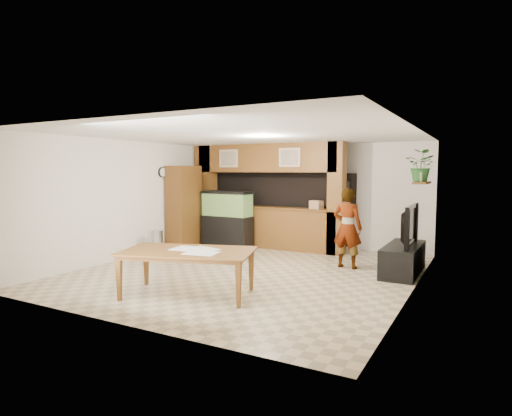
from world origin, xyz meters
The scene contains 22 objects.
floor centered at (0.00, 0.00, 0.00)m, with size 6.50×6.50×0.00m, color #CAB38C.
ceiling centered at (0.00, 0.00, 2.60)m, with size 6.50×6.50×0.00m, color white.
wall_back centered at (0.00, 3.25, 1.30)m, with size 6.00×6.00×0.00m, color silver.
wall_left centered at (-3.00, 0.00, 1.30)m, with size 6.50×6.50×0.00m, color silver.
wall_right centered at (3.00, 0.00, 1.30)m, with size 6.50×6.50×0.00m, color silver.
partition centered at (-0.95, 2.64, 1.31)m, with size 4.20×0.99×2.60m.
wall_clock centered at (-2.97, 1.00, 1.90)m, with size 0.05×0.25×0.25m.
wall_shelf centered at (2.85, 1.95, 1.70)m, with size 0.25×0.90×0.04m, color brown.
pantry_cabinet centered at (-2.70, 1.48, 1.03)m, with size 0.51×0.84×2.06m, color brown.
trash_can centered at (-2.55, 0.25, 0.30)m, with size 0.33×0.33×0.60m, color #B2B2B7.
aquarium centered at (-1.71, 1.95, 0.70)m, with size 1.29×0.48×1.43m.
tv_stand centered at (2.65, 1.26, 0.27)m, with size 0.60×1.63×0.54m, color black.
television centered at (2.65, 1.26, 0.93)m, with size 1.33×0.17×0.76m, color black.
photo_frame centered at (2.85, 1.76, 1.81)m, with size 0.03×0.14×0.18m, color tan.
potted_plant centered at (2.82, 2.10, 2.04)m, with size 0.58×0.50×0.64m, color #266027.
person centered at (1.58, 1.21, 0.81)m, with size 0.59×0.39×1.61m, color #957151.
microphone centered at (1.63, 1.05, 1.66)m, with size 0.04×0.04×0.16m, color black.
dining_table centered at (-0.03, -1.87, 0.36)m, with size 2.02×1.13×0.71m, color brown.
newspaper_a centered at (0.29, -1.92, 0.71)m, with size 0.49×0.36×0.01m, color silver.
newspaper_b centered at (-0.06, -1.72, 0.72)m, with size 0.57×0.41×0.01m, color silver.
newspaper_c centered at (0.12, -1.67, 0.71)m, with size 0.50×0.36×0.01m, color silver.
counter_box centered at (0.46, 2.45, 1.14)m, with size 0.29×0.20×0.20m, color #9D7955.
Camera 1 is at (4.00, -7.05, 1.94)m, focal length 30.00 mm.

